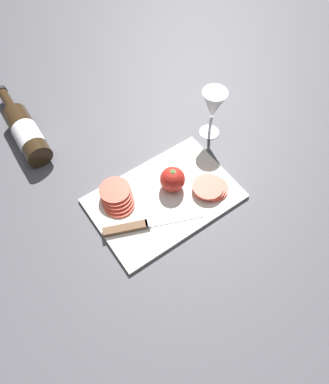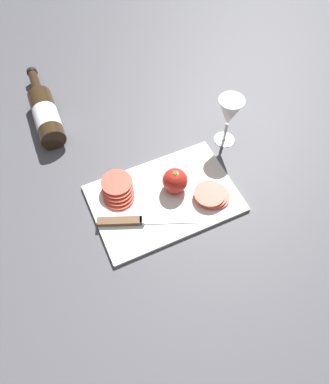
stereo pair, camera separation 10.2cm
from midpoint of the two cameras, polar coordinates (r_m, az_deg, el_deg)
name	(u,v)px [view 2 (the right image)]	position (r m, az deg, el deg)	size (l,w,h in m)	color
ground_plane	(150,205)	(1.04, 0.58, -2.20)	(3.00, 3.00, 0.00)	#4C4C51
cutting_board	(164,199)	(1.05, 2.77, -1.26)	(0.40, 0.27, 0.01)	silver
wine_bottle	(45,114)	(1.24, -15.45, 11.19)	(0.09, 0.34, 0.08)	#332314
wine_glass	(229,114)	(1.12, 12.44, 11.39)	(0.08, 0.08, 0.17)	silver
whole_tomato	(175,181)	(1.03, 4.42, 1.53)	(0.07, 0.07, 0.07)	red
knife	(128,221)	(1.00, -2.72, -4.69)	(0.26, 0.12, 0.01)	silver
tomato_slice_stack_near	(118,190)	(1.04, -4.37, 0.14)	(0.09, 0.12, 0.03)	#DB4C38
tomato_slice_stack_far	(212,195)	(1.05, 10.00, -0.66)	(0.10, 0.09, 0.02)	#DB4C38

